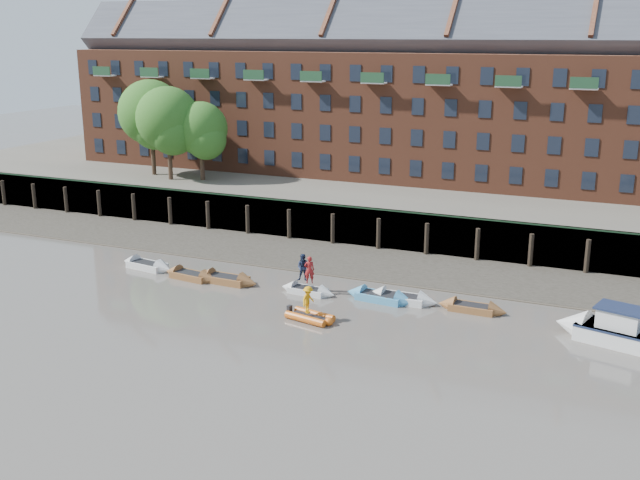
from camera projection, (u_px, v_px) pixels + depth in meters
The scene contains 19 objects.
ground at pixel (283, 357), 40.69m from camera, with size 220.00×220.00×0.00m, color #5F5952.
foreshore at pixel (387, 265), 56.62m from camera, with size 110.00×8.00×0.50m, color #3D382F.
mud_band at pixel (372, 278), 53.61m from camera, with size 110.00×1.60×0.10m, color #4C4336.
river_wall at pixel (405, 231), 60.07m from camera, with size 110.00×1.23×3.30m.
bank_terrace at pixel (446, 198), 72.12m from camera, with size 110.00×28.00×3.20m, color #5E594D.
apartment_terrace at pixel (454, 79), 69.98m from camera, with size 80.60×15.56×20.98m.
tree_cluster at pixel (167, 118), 72.22m from camera, with size 11.76×7.74×9.40m.
rowboat_0 at pixel (147, 265), 55.77m from camera, with size 4.88×2.01×1.37m.
rowboat_1 at pixel (191, 276), 53.45m from camera, with size 4.72×1.87×1.33m.
rowboat_2 at pixel (226, 279), 52.61m from camera, with size 4.95×1.58×1.42m.
rowboat_3 at pixel (308, 291), 50.44m from camera, with size 4.11×1.47×1.17m.
rowboat_4 at pixel (380, 297), 49.11m from camera, with size 4.94×1.86×1.40m.
rowboat_5 at pixel (401, 298), 48.86m from camera, with size 4.86×1.45×1.41m.
rowboat_6 at pixel (472, 308), 47.24m from camera, with size 4.43×1.36×1.28m.
rib_tender at pixel (312, 317), 45.71m from camera, with size 3.20×2.02×0.54m.
motor_launch at pixel (606, 329), 42.62m from camera, with size 7.08×3.83×2.78m.
person_rower_a at pixel (309, 270), 49.94m from camera, with size 0.68×0.45×1.87m, color maroon.
person_rower_b at pixel (303, 268), 50.34m from camera, with size 0.92×0.72×1.89m, color #19233F.
person_rib_crew at pixel (308, 300), 45.43m from camera, with size 1.10×0.63×1.70m, color orange.
Camera 1 is at (16.68, -33.63, 17.07)m, focal length 42.00 mm.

